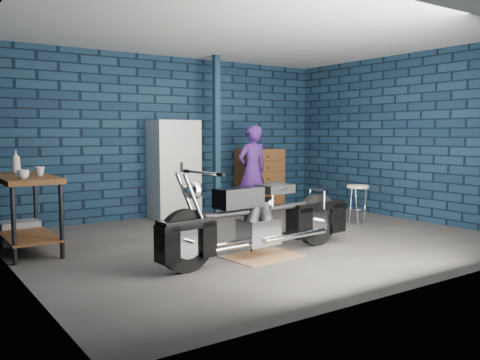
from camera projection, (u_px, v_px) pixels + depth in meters
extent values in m
plane|color=#4C4947|center=(259.00, 240.00, 6.73)|extent=(6.00, 6.00, 0.00)
cube|color=#102135|center=(172.00, 137.00, 8.66)|extent=(6.00, 0.02, 2.70)
cube|color=#102135|center=(11.00, 140.00, 4.92)|extent=(0.02, 5.00, 2.70)
cube|color=#102135|center=(407.00, 137.00, 8.30)|extent=(0.02, 5.00, 2.70)
cube|color=silver|center=(260.00, 32.00, 6.48)|extent=(6.00, 5.00, 0.02)
cube|color=#12293A|center=(217.00, 137.00, 8.52)|extent=(0.10, 0.10, 2.70)
cube|color=brown|center=(26.00, 214.00, 6.06)|extent=(0.60, 1.40, 0.91)
cube|color=#8C603D|center=(262.00, 256.00, 5.84)|extent=(0.89, 0.70, 0.01)
imported|color=#441F74|center=(252.00, 171.00, 8.65)|extent=(0.57, 0.38, 1.54)
cube|color=gray|center=(20.00, 232.00, 6.51)|extent=(0.47, 0.33, 0.29)
cube|color=silver|center=(174.00, 169.00, 8.42)|extent=(0.76, 0.54, 1.62)
cube|color=brown|center=(260.00, 179.00, 9.46)|extent=(0.84, 0.47, 1.12)
imported|color=beige|center=(23.00, 174.00, 5.59)|extent=(0.17, 0.17, 0.10)
imported|color=beige|center=(40.00, 171.00, 6.04)|extent=(0.12, 0.12, 0.11)
imported|color=gray|center=(16.00, 161.00, 6.46)|extent=(0.12, 0.12, 0.29)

